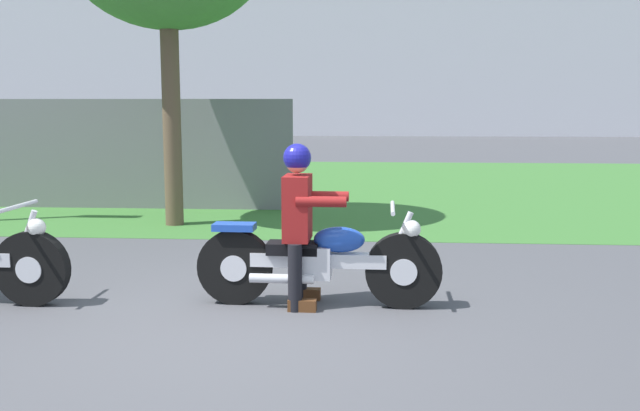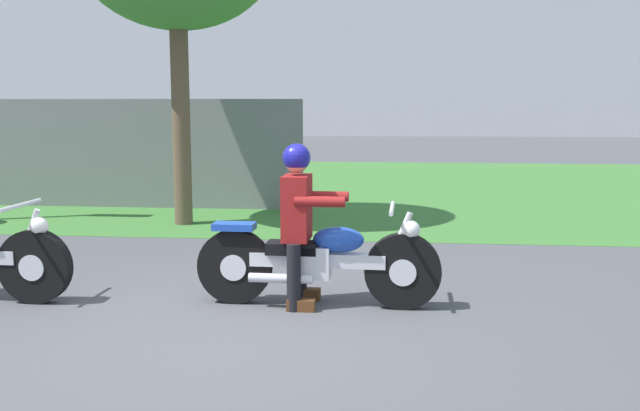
# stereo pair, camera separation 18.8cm
# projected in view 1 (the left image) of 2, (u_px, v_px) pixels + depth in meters

# --- Properties ---
(ground) EXTENTS (120.00, 120.00, 0.00)m
(ground) POSITION_uv_depth(u_px,v_px,m) (223.00, 334.00, 5.45)
(ground) COLOR #4C4C51
(grass_verge) EXTENTS (60.00, 12.00, 0.01)m
(grass_verge) POSITION_uv_depth(u_px,v_px,m) (317.00, 186.00, 15.03)
(grass_verge) COLOR #3D7533
(grass_verge) RESTS_ON ground
(stadium_facade) EXTENTS (49.54, 8.00, 12.39)m
(stadium_facade) POSITION_uv_depth(u_px,v_px,m) (371.00, 21.00, 39.80)
(stadium_facade) COLOR silver
(stadium_facade) RESTS_ON ground
(motorcycle_lead) EXTENTS (2.12, 0.66, 0.88)m
(motorcycle_lead) POSITION_uv_depth(u_px,v_px,m) (319.00, 261.00, 6.15)
(motorcycle_lead) COLOR black
(motorcycle_lead) RESTS_ON ground
(rider_lead) EXTENTS (0.55, 0.48, 1.41)m
(rider_lead) POSITION_uv_depth(u_px,v_px,m) (300.00, 212.00, 6.11)
(rider_lead) COLOR black
(rider_lead) RESTS_ON ground
(fence_segment) EXTENTS (7.00, 0.06, 1.80)m
(fence_segment) POSITION_uv_depth(u_px,v_px,m) (83.00, 154.00, 11.79)
(fence_segment) COLOR slate
(fence_segment) RESTS_ON ground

